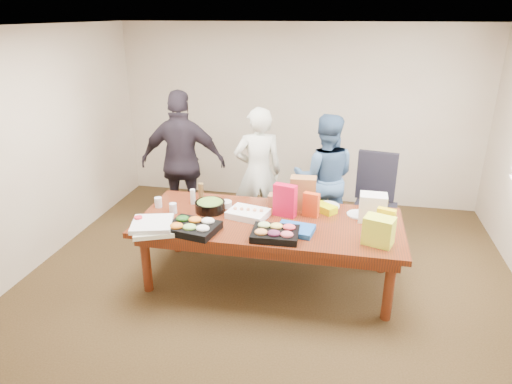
% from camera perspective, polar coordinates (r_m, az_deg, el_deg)
% --- Properties ---
extents(floor, '(5.50, 5.00, 0.02)m').
position_cam_1_polar(floor, '(5.20, 1.62, -11.14)').
color(floor, '#47301E').
rests_on(floor, ground).
extents(ceiling, '(5.50, 5.00, 0.02)m').
position_cam_1_polar(ceiling, '(4.37, 2.01, 20.37)').
color(ceiling, white).
rests_on(ceiling, wall_back).
extents(wall_back, '(5.50, 0.04, 2.70)m').
position_cam_1_polar(wall_back, '(7.00, 5.34, 9.59)').
color(wall_back, beige).
rests_on(wall_back, floor).
extents(wall_front, '(5.50, 0.04, 2.70)m').
position_cam_1_polar(wall_front, '(2.44, -8.67, -15.47)').
color(wall_front, beige).
rests_on(wall_front, floor).
extents(wall_left, '(0.04, 5.00, 2.70)m').
position_cam_1_polar(wall_left, '(5.73, -26.54, 4.62)').
color(wall_left, beige).
rests_on(wall_left, floor).
extents(conference_table, '(2.80, 1.20, 0.75)m').
position_cam_1_polar(conference_table, '(5.00, 1.66, -7.44)').
color(conference_table, '#4C1C0F').
rests_on(conference_table, floor).
extents(office_chair, '(0.69, 0.69, 1.16)m').
position_cam_1_polar(office_chair, '(5.78, 14.80, -1.75)').
color(office_chair, black).
rests_on(office_chair, floor).
extents(person_center, '(0.73, 0.59, 1.73)m').
position_cam_1_polar(person_center, '(5.90, 0.28, 2.47)').
color(person_center, silver).
rests_on(person_center, floor).
extents(person_right, '(0.86, 0.69, 1.67)m').
position_cam_1_polar(person_right, '(5.86, 8.65, 1.75)').
color(person_right, '#3B5A82').
rests_on(person_right, floor).
extents(person_left, '(1.17, 0.60, 1.92)m').
position_cam_1_polar(person_left, '(6.07, -9.21, 3.68)').
color(person_left, black).
rests_on(person_left, floor).
extents(veggie_tray, '(0.56, 0.47, 0.08)m').
position_cam_1_polar(veggie_tray, '(4.62, -8.02, -4.51)').
color(veggie_tray, black).
rests_on(veggie_tray, conference_table).
extents(fruit_tray, '(0.47, 0.37, 0.07)m').
position_cam_1_polar(fruit_tray, '(4.46, 2.44, -5.31)').
color(fruit_tray, black).
rests_on(fruit_tray, conference_table).
extents(sheet_cake, '(0.48, 0.40, 0.07)m').
position_cam_1_polar(sheet_cake, '(4.89, -1.00, -2.74)').
color(sheet_cake, white).
rests_on(sheet_cake, conference_table).
extents(salad_bowl, '(0.37, 0.37, 0.11)m').
position_cam_1_polar(salad_bowl, '(5.05, -5.83, -1.82)').
color(salad_bowl, black).
rests_on(salad_bowl, conference_table).
extents(chip_bag_blue, '(0.40, 0.33, 0.05)m').
position_cam_1_polar(chip_bag_blue, '(4.58, 4.99, -4.77)').
color(chip_bag_blue, '#1B53A8').
rests_on(chip_bag_blue, conference_table).
extents(chip_bag_red, '(0.26, 0.16, 0.36)m').
position_cam_1_polar(chip_bag_red, '(4.87, 3.68, -1.07)').
color(chip_bag_red, red).
rests_on(chip_bag_red, conference_table).
extents(chip_bag_yellow, '(0.19, 0.13, 0.27)m').
position_cam_1_polar(chip_bag_yellow, '(4.67, 16.07, -3.57)').
color(chip_bag_yellow, yellow).
rests_on(chip_bag_yellow, conference_table).
extents(chip_bag_orange, '(0.19, 0.12, 0.27)m').
position_cam_1_polar(chip_bag_orange, '(4.90, 6.99, -1.61)').
color(chip_bag_orange, red).
rests_on(chip_bag_orange, conference_table).
extents(mayo_jar, '(0.11, 0.11, 0.15)m').
position_cam_1_polar(mayo_jar, '(5.10, 2.85, -1.23)').
color(mayo_jar, silver).
rests_on(mayo_jar, conference_table).
extents(mustard_bottle, '(0.08, 0.08, 0.18)m').
position_cam_1_polar(mustard_bottle, '(5.08, 6.07, -1.23)').
color(mustard_bottle, yellow).
rests_on(mustard_bottle, conference_table).
extents(dressing_bottle, '(0.08, 0.08, 0.19)m').
position_cam_1_polar(dressing_bottle, '(5.38, -6.98, 0.14)').
color(dressing_bottle, brown).
rests_on(dressing_bottle, conference_table).
extents(ranch_bottle, '(0.07, 0.07, 0.18)m').
position_cam_1_polar(ranch_bottle, '(5.25, -7.99, -0.57)').
color(ranch_bottle, silver).
rests_on(ranch_bottle, conference_table).
extents(banana_bunch, '(0.28, 0.26, 0.08)m').
position_cam_1_polar(banana_bunch, '(5.06, 8.73, -2.07)').
color(banana_bunch, '#D8E501').
rests_on(banana_bunch, conference_table).
extents(bread_loaf, '(0.33, 0.14, 0.13)m').
position_cam_1_polar(bread_loaf, '(5.16, 3.40, -1.07)').
color(bread_loaf, '#955F3F').
rests_on(bread_loaf, conference_table).
extents(kraft_bag, '(0.29, 0.18, 0.37)m').
position_cam_1_polar(kraft_bag, '(5.07, 5.96, -0.11)').
color(kraft_bag, '#935F34').
rests_on(kraft_bag, conference_table).
extents(red_cup, '(0.08, 0.08, 0.11)m').
position_cam_1_polar(red_cup, '(4.82, -14.62, -3.64)').
color(red_cup, red).
rests_on(red_cup, conference_table).
extents(clear_cup_a, '(0.10, 0.10, 0.11)m').
position_cam_1_polar(clear_cup_a, '(5.05, -10.45, -2.04)').
color(clear_cup_a, silver).
rests_on(clear_cup_a, conference_table).
extents(clear_cup_b, '(0.10, 0.10, 0.11)m').
position_cam_1_polar(clear_cup_b, '(5.24, -12.26, -1.29)').
color(clear_cup_b, silver).
rests_on(clear_cup_b, conference_table).
extents(pizza_box_lower, '(0.53, 0.53, 0.05)m').
position_cam_1_polar(pizza_box_lower, '(4.70, -12.77, -4.56)').
color(pizza_box_lower, white).
rests_on(pizza_box_lower, conference_table).
extents(pizza_box_upper, '(0.49, 0.49, 0.05)m').
position_cam_1_polar(pizza_box_upper, '(4.70, -13.01, -3.96)').
color(pizza_box_upper, silver).
rests_on(pizza_box_upper, pizza_box_lower).
extents(plate_a, '(0.29, 0.29, 0.01)m').
position_cam_1_polar(plate_a, '(5.07, 12.82, -2.78)').
color(plate_a, white).
rests_on(plate_a, conference_table).
extents(plate_b, '(0.30, 0.30, 0.02)m').
position_cam_1_polar(plate_b, '(5.23, 9.08, -1.71)').
color(plate_b, silver).
rests_on(plate_b, conference_table).
extents(dip_bowl_a, '(0.19, 0.19, 0.06)m').
position_cam_1_polar(dip_bowl_a, '(5.12, 6.37, -1.83)').
color(dip_bowl_a, beige).
rests_on(dip_bowl_a, conference_table).
extents(dip_bowl_b, '(0.19, 0.19, 0.06)m').
position_cam_1_polar(dip_bowl_b, '(5.16, -3.92, -1.53)').
color(dip_bowl_b, silver).
rests_on(dip_bowl_b, conference_table).
extents(grocery_bag_white, '(0.28, 0.21, 0.30)m').
position_cam_1_polar(grocery_bag_white, '(4.91, 14.54, -1.94)').
color(grocery_bag_white, white).
rests_on(grocery_bag_white, conference_table).
extents(grocery_bag_yellow, '(0.32, 0.27, 0.28)m').
position_cam_1_polar(grocery_bag_yellow, '(4.45, 15.26, -4.75)').
color(grocery_bag_yellow, '#E0F134').
rests_on(grocery_bag_yellow, conference_table).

